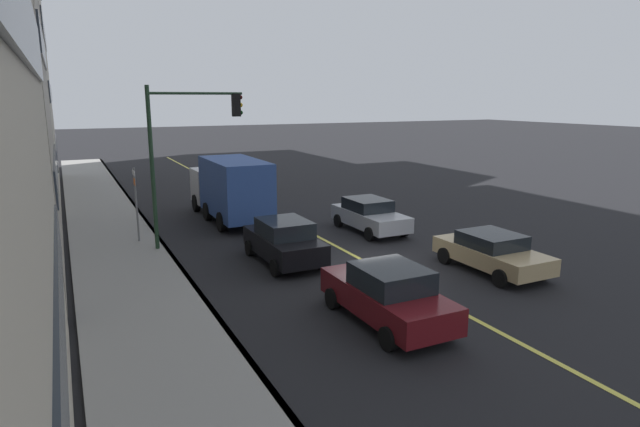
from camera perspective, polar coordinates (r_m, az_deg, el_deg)
ground at (r=19.30m, az=5.76°, el=-5.64°), size 200.00×200.00×0.00m
sidewalk_slab at (r=16.71m, az=-18.72°, el=-8.88°), size 80.00×3.53×0.15m
curb_edge at (r=16.97m, az=-13.03°, el=-8.21°), size 80.00×0.16×0.15m
lane_stripe_center at (r=19.30m, az=5.76°, el=-5.63°), size 80.00×0.16×0.01m
car_maroon at (r=14.45m, az=7.27°, el=-8.60°), size 4.40×1.97×1.60m
car_silver at (r=24.07m, az=5.34°, el=-0.15°), size 4.28×1.94×1.47m
car_tan at (r=19.42m, az=17.98°, el=-3.91°), size 4.20×2.03×1.36m
car_black at (r=19.44m, az=-3.89°, el=-2.96°), size 4.11×1.95×1.61m
truck_blue at (r=26.36m, az=-9.59°, el=2.77°), size 7.17×2.44×3.09m
traffic_light_mast at (r=21.35m, az=-14.28°, el=7.68°), size 0.28×3.74×6.41m
street_sign_post at (r=22.82m, az=-19.19°, el=1.36°), size 0.60×0.08×3.19m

